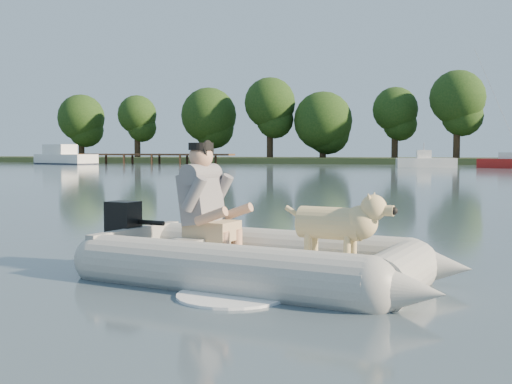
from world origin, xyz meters
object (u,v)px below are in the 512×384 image
(dock, at_px, (146,159))
(dinghy, at_px, (263,217))
(dog, at_px, (331,229))
(cabin_cruiser, at_px, (65,154))
(motorboat, at_px, (426,156))
(man, at_px, (203,195))

(dock, bearing_deg, dinghy, -62.98)
(dock, distance_m, dog, 59.02)
(dinghy, xyz_separation_m, dog, (0.69, -0.09, -0.08))
(cabin_cruiser, bearing_deg, dinghy, -34.17)
(dinghy, xyz_separation_m, motorboat, (0.48, 46.96, 0.28))
(dinghy, xyz_separation_m, cabin_cruiser, (-34.27, 49.78, 0.34))
(dog, bearing_deg, man, -180.00)
(dog, xyz_separation_m, motorboat, (-0.22, 47.04, 0.36))
(dinghy, relative_size, dog, 5.01)
(dog, bearing_deg, motorboat, 101.87)
(man, height_order, motorboat, motorboat)
(dinghy, bearing_deg, dock, 128.62)
(cabin_cruiser, bearing_deg, motorboat, 16.64)
(dock, height_order, cabin_cruiser, cabin_cruiser)
(dinghy, height_order, dog, dinghy)
(dog, distance_m, cabin_cruiser, 60.90)
(dock, xyz_separation_m, dinghy, (26.63, -52.23, 0.12))
(dock, relative_size, dog, 17.95)
(dog, relative_size, motorboat, 0.21)
(dinghy, distance_m, dog, 0.70)
(dinghy, height_order, man, man)
(dock, relative_size, man, 15.53)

